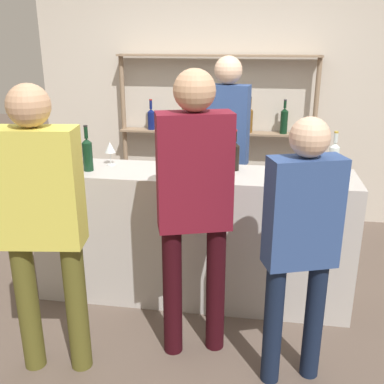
{
  "coord_description": "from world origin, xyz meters",
  "views": [
    {
      "loc": [
        0.49,
        -3.12,
        1.98
      ],
      "look_at": [
        0.0,
        0.0,
        0.88
      ],
      "focal_mm": 42.0,
      "sensor_mm": 36.0,
      "label": 1
    }
  ],
  "objects_px": {
    "counter_bottle_1": "(234,155)",
    "counter_bottle_2": "(88,153)",
    "customer_center": "(194,196)",
    "wine_glass": "(110,148)",
    "customer_right": "(301,235)",
    "counter_bottle_0": "(334,157)",
    "ice_bucket": "(65,151)",
    "customer_left": "(41,214)",
    "server_behind_counter": "(227,139)"
  },
  "relations": [
    {
      "from": "counter_bottle_1",
      "to": "counter_bottle_2",
      "type": "height_order",
      "value": "counter_bottle_2"
    },
    {
      "from": "customer_center",
      "to": "wine_glass",
      "type": "bearing_deg",
      "value": 28.51
    },
    {
      "from": "counter_bottle_2",
      "to": "customer_right",
      "type": "distance_m",
      "value": 1.68
    },
    {
      "from": "counter_bottle_0",
      "to": "customer_center",
      "type": "height_order",
      "value": "customer_center"
    },
    {
      "from": "wine_glass",
      "to": "ice_bucket",
      "type": "relative_size",
      "value": 0.88
    },
    {
      "from": "wine_glass",
      "to": "customer_right",
      "type": "relative_size",
      "value": 0.11
    },
    {
      "from": "counter_bottle_1",
      "to": "ice_bucket",
      "type": "distance_m",
      "value": 1.3
    },
    {
      "from": "counter_bottle_2",
      "to": "customer_center",
      "type": "bearing_deg",
      "value": -32.61
    },
    {
      "from": "customer_left",
      "to": "counter_bottle_0",
      "type": "bearing_deg",
      "value": -65.52
    },
    {
      "from": "counter_bottle_0",
      "to": "customer_center",
      "type": "relative_size",
      "value": 0.17
    },
    {
      "from": "counter_bottle_2",
      "to": "counter_bottle_1",
      "type": "bearing_deg",
      "value": 9.53
    },
    {
      "from": "counter_bottle_0",
      "to": "customer_left",
      "type": "xyz_separation_m",
      "value": [
        -1.72,
        -1.08,
        -0.12
      ]
    },
    {
      "from": "wine_glass",
      "to": "customer_left",
      "type": "distance_m",
      "value": 1.05
    },
    {
      "from": "counter_bottle_0",
      "to": "customer_left",
      "type": "height_order",
      "value": "customer_left"
    },
    {
      "from": "counter_bottle_1",
      "to": "customer_right",
      "type": "distance_m",
      "value": 1.03
    },
    {
      "from": "counter_bottle_1",
      "to": "customer_right",
      "type": "xyz_separation_m",
      "value": [
        0.43,
        -0.91,
        -0.2
      ]
    },
    {
      "from": "customer_center",
      "to": "server_behind_counter",
      "type": "distance_m",
      "value": 1.45
    },
    {
      "from": "counter_bottle_1",
      "to": "ice_bucket",
      "type": "relative_size",
      "value": 1.51
    },
    {
      "from": "counter_bottle_2",
      "to": "customer_center",
      "type": "distance_m",
      "value": 1.04
    },
    {
      "from": "counter_bottle_0",
      "to": "customer_right",
      "type": "distance_m",
      "value": 1.02
    },
    {
      "from": "counter_bottle_0",
      "to": "ice_bucket",
      "type": "bearing_deg",
      "value": -177.73
    },
    {
      "from": "wine_glass",
      "to": "counter_bottle_0",
      "type": "bearing_deg",
      "value": 1.45
    },
    {
      "from": "counter_bottle_1",
      "to": "customer_right",
      "type": "relative_size",
      "value": 0.19
    },
    {
      "from": "counter_bottle_0",
      "to": "ice_bucket",
      "type": "relative_size",
      "value": 1.51
    },
    {
      "from": "ice_bucket",
      "to": "customer_left",
      "type": "height_order",
      "value": "customer_left"
    },
    {
      "from": "counter_bottle_1",
      "to": "counter_bottle_2",
      "type": "distance_m",
      "value": 1.08
    },
    {
      "from": "counter_bottle_1",
      "to": "customer_left",
      "type": "xyz_separation_m",
      "value": [
        -1.01,
        -1.04,
        -0.12
      ]
    },
    {
      "from": "ice_bucket",
      "to": "server_behind_counter",
      "type": "xyz_separation_m",
      "value": [
        1.19,
        0.74,
        -0.02
      ]
    },
    {
      "from": "customer_left",
      "to": "counter_bottle_1",
      "type": "bearing_deg",
      "value": -51.95
    },
    {
      "from": "counter_bottle_1",
      "to": "counter_bottle_2",
      "type": "xyz_separation_m",
      "value": [
        -1.06,
        -0.18,
        0.01
      ]
    },
    {
      "from": "server_behind_counter",
      "to": "counter_bottle_2",
      "type": "bearing_deg",
      "value": -37.86
    },
    {
      "from": "wine_glass",
      "to": "customer_left",
      "type": "xyz_separation_m",
      "value": [
        -0.06,
        -1.04,
        -0.14
      ]
    },
    {
      "from": "counter_bottle_2",
      "to": "ice_bucket",
      "type": "bearing_deg",
      "value": 148.7
    },
    {
      "from": "ice_bucket",
      "to": "counter_bottle_0",
      "type": "bearing_deg",
      "value": 2.27
    },
    {
      "from": "counter_bottle_1",
      "to": "counter_bottle_2",
      "type": "relative_size",
      "value": 0.9
    },
    {
      "from": "ice_bucket",
      "to": "wine_glass",
      "type": "bearing_deg",
      "value": 6.18
    },
    {
      "from": "customer_left",
      "to": "customer_center",
      "type": "bearing_deg",
      "value": -77.81
    },
    {
      "from": "server_behind_counter",
      "to": "customer_left",
      "type": "bearing_deg",
      "value": -18.13
    },
    {
      "from": "ice_bucket",
      "to": "customer_center",
      "type": "xyz_separation_m",
      "value": [
        1.12,
        -0.71,
        -0.05
      ]
    },
    {
      "from": "ice_bucket",
      "to": "customer_right",
      "type": "xyz_separation_m",
      "value": [
        1.73,
        -0.88,
        -0.19
      ]
    },
    {
      "from": "counter_bottle_0",
      "to": "customer_right",
      "type": "relative_size",
      "value": 0.19
    },
    {
      "from": "counter_bottle_0",
      "to": "wine_glass",
      "type": "distance_m",
      "value": 1.67
    },
    {
      "from": "wine_glass",
      "to": "server_behind_counter",
      "type": "height_order",
      "value": "server_behind_counter"
    },
    {
      "from": "counter_bottle_1",
      "to": "customer_right",
      "type": "bearing_deg",
      "value": -64.76
    },
    {
      "from": "server_behind_counter",
      "to": "ice_bucket",
      "type": "bearing_deg",
      "value": -48.99
    },
    {
      "from": "customer_left",
      "to": "ice_bucket",
      "type": "bearing_deg",
      "value": 8.54
    },
    {
      "from": "counter_bottle_2",
      "to": "wine_glass",
      "type": "bearing_deg",
      "value": 59.23
    },
    {
      "from": "counter_bottle_0",
      "to": "ice_bucket",
      "type": "xyz_separation_m",
      "value": [
        -2.02,
        -0.08,
        -0.02
      ]
    },
    {
      "from": "counter_bottle_1",
      "to": "customer_center",
      "type": "xyz_separation_m",
      "value": [
        -0.19,
        -0.74,
        -0.07
      ]
    },
    {
      "from": "ice_bucket",
      "to": "customer_right",
      "type": "relative_size",
      "value": 0.13
    }
  ]
}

